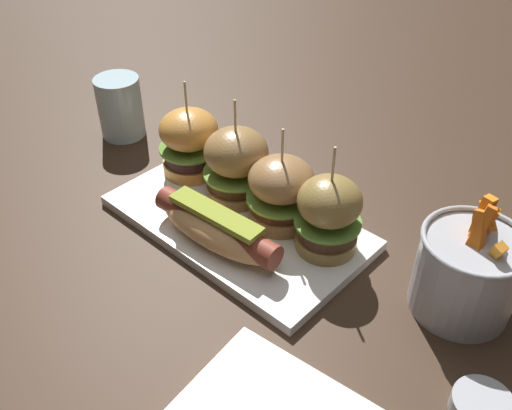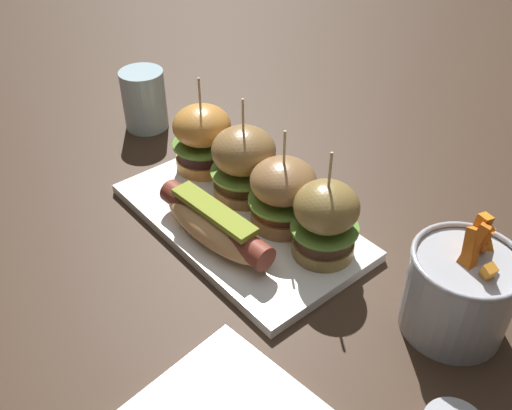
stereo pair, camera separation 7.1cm
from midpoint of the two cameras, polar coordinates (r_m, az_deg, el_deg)
name	(u,v)px [view 2 (the right image)]	position (r m, az deg, el deg)	size (l,w,h in m)	color
ground_plane	(240,224)	(0.76, 0.99, -2.08)	(3.00, 3.00, 0.00)	#382619
platter_main	(239,220)	(0.76, 0.99, -1.67)	(0.35, 0.19, 0.01)	white
hot_dog	(214,225)	(0.70, -1.34, -2.09)	(0.19, 0.07, 0.05)	#E2A667
slider_far_left	(203,137)	(0.82, -2.94, 6.73)	(0.09, 0.09, 0.14)	#D38C3E
slider_center_left	(244,162)	(0.77, 1.41, 4.25)	(0.09, 0.09, 0.15)	olive
slider_center_right	(283,193)	(0.72, 5.54, 1.11)	(0.09, 0.09, 0.14)	olive
slider_far_right	(325,220)	(0.68, 9.97, -1.58)	(0.08, 0.08, 0.15)	olive
fries_bucket	(459,291)	(0.65, 22.78, -8.09)	(0.12, 0.12, 0.14)	#A8AAB2
water_glass	(144,100)	(0.97, -9.10, 10.36)	(0.07, 0.07, 0.10)	silver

